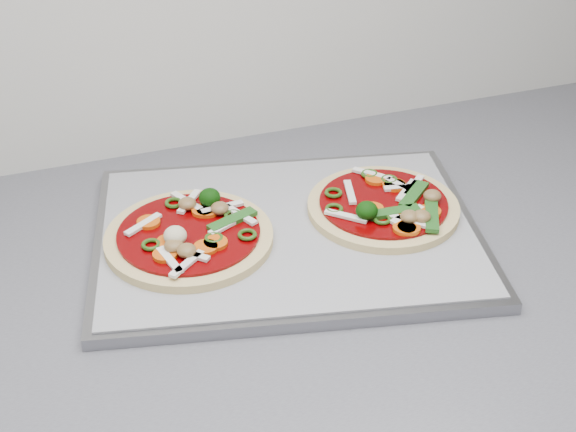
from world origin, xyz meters
name	(u,v)px	position (x,y,z in m)	size (l,w,h in m)	color
baking_tray	(287,235)	(-0.59, 1.35, 0.91)	(0.41, 0.31, 0.01)	gray
parchment	(287,229)	(-0.59, 1.35, 0.91)	(0.40, 0.29, 0.00)	gray
pizza_left	(190,234)	(-0.69, 1.36, 0.92)	(0.18, 0.18, 0.03)	tan
pizza_right	(386,206)	(-0.47, 1.35, 0.92)	(0.21, 0.21, 0.03)	tan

